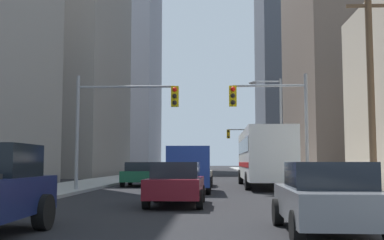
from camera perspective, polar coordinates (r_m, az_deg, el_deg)
name	(u,v)px	position (r m, az deg, el deg)	size (l,w,h in m)	color
sidewalk_left	(138,175)	(52.77, -6.49, -6.64)	(3.94, 160.00, 0.15)	#9E9E99
sidewalk_right	(270,175)	(52.43, 9.41, -6.61)	(3.94, 160.00, 0.15)	#9E9E99
city_bus	(263,155)	(29.33, 8.60, -4.24)	(2.67, 11.51, 3.40)	silver
cargo_van_blue	(190,167)	(24.06, -0.28, -5.65)	(2.16, 5.25, 2.26)	navy
sedan_grey	(327,197)	(10.52, 15.98, -8.96)	(1.95, 4.24, 1.52)	slate
sedan_maroon	(176,183)	(16.73, -1.92, -7.65)	(1.95, 4.22, 1.52)	maroon
sedan_green	(140,174)	(30.38, -6.28, -6.48)	(1.95, 4.21, 1.52)	#195938
sedan_beige	(197,174)	(30.26, 0.63, -6.51)	(1.95, 4.24, 1.52)	#C6B793
traffic_signal_near_left	(122,112)	(24.57, -8.42, 1.02)	(5.33, 0.44, 6.00)	gray
traffic_signal_near_right	(273,112)	(24.27, 9.68, 0.97)	(3.98, 0.44, 6.00)	gray
traffic_signal_far_right	(242,141)	(56.64, 6.06, -2.54)	(3.30, 0.44, 6.00)	gray
utility_pole_right	(371,78)	(20.78, 20.71, 4.79)	(2.20, 0.28, 9.39)	brown
street_lamp_right	(276,120)	(34.23, 10.07, 0.03)	(2.35, 0.32, 7.50)	gray
building_left_mid_office	(19,51)	(58.21, -20.10, 7.85)	(22.41, 18.98, 28.50)	gray
building_left_far_tower	(118,18)	(98.86, -8.88, 12.05)	(15.59, 19.51, 61.14)	#93939E
building_right_mid_block	(364,54)	(53.43, 20.01, 7.49)	(14.42, 19.33, 25.76)	#66564C
building_right_far_highrise	(324,53)	(97.18, 15.57, 7.74)	(25.21, 20.73, 45.62)	#4C515B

